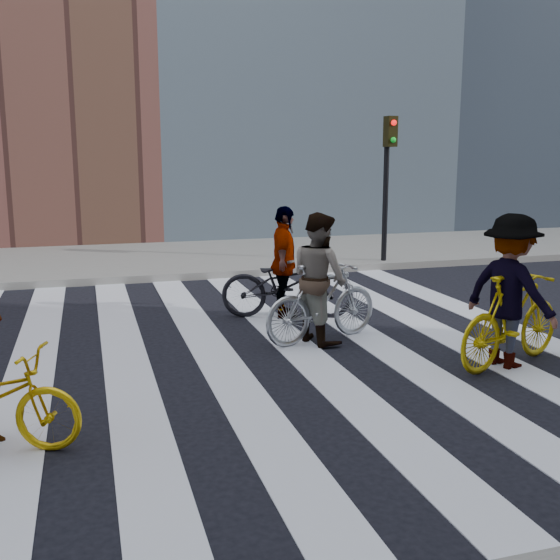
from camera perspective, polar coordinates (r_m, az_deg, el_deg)
name	(u,v)px	position (r m, az deg, el deg)	size (l,w,h in m)	color
ground	(255,349)	(8.61, -2.19, -6.06)	(100.00, 100.00, 0.00)	black
sidewalk_far	(177,258)	(15.80, -8.97, 1.87)	(100.00, 5.00, 0.15)	gray
zebra_crosswalk	(255,349)	(8.61, -2.20, -6.03)	(8.25, 10.00, 0.01)	silver
traffic_signal	(388,165)	(14.78, 9.38, 9.83)	(0.22, 0.42, 3.33)	black
bike_silver_mid	(322,302)	(8.88, 3.70, -1.93)	(0.51, 1.81, 1.09)	#B3B7BE
bike_yellow_right	(512,320)	(8.31, 19.54, -3.28)	(0.53, 1.89, 1.13)	#C6A70B
bike_dark_rear	(287,284)	(10.14, 0.63, -0.34)	(0.71, 2.04, 1.07)	black
rider_mid	(319,278)	(8.79, 3.42, 0.19)	(0.86, 0.67, 1.76)	slate
rider_right	(510,291)	(8.20, 19.41, -0.93)	(1.18, 0.68, 1.83)	slate
rider_rear	(284,263)	(10.07, 0.36, 1.51)	(1.02, 0.42, 1.74)	slate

